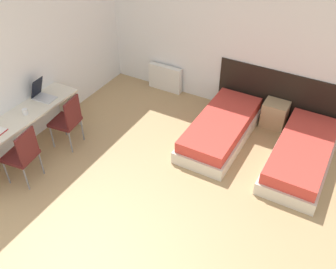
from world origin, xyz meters
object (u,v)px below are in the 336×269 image
at_px(bed_near_door, 302,155).
at_px(chair_near_laptop, 68,119).
at_px(chair_near_notebook, 23,153).
at_px(bed_near_window, 221,129).
at_px(nightstand, 275,114).
at_px(laptop, 42,94).

xyz_separation_m(bed_near_door, chair_near_laptop, (-3.43, -1.37, 0.32)).
distance_m(chair_near_laptop, chair_near_notebook, 0.95).
height_order(bed_near_window, chair_near_notebook, chair_near_notebook).
height_order(nightstand, chair_near_notebook, chair_near_notebook).
bearing_deg(chair_near_notebook, nightstand, 40.62).
relative_size(bed_near_window, laptop, 5.35).
bearing_deg(bed_near_door, bed_near_window, 180.00).
height_order(chair_near_laptop, chair_near_notebook, same).
bearing_deg(bed_near_door, chair_near_laptop, -158.25).
height_order(bed_near_window, nightstand, nightstand).
bearing_deg(bed_near_door, chair_near_notebook, -145.99).
distance_m(nightstand, laptop, 3.94).
relative_size(bed_near_door, laptop, 5.35).
xyz_separation_m(bed_near_window, bed_near_door, (1.35, 0.00, 0.00)).
xyz_separation_m(chair_near_notebook, laptop, (-0.50, 0.98, 0.29)).
distance_m(bed_near_window, nightstand, 1.04).
height_order(bed_near_door, chair_near_notebook, chair_near_notebook).
bearing_deg(laptop, bed_near_window, 23.57).
height_order(bed_near_door, nightstand, nightstand).
bearing_deg(nightstand, laptop, -146.87).
relative_size(chair_near_laptop, laptop, 2.53).
distance_m(bed_near_window, laptop, 2.98).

